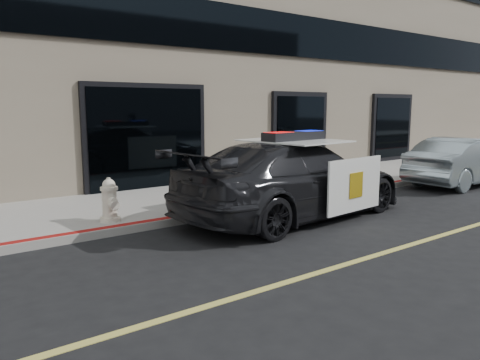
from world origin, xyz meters
TOP-DOWN VIEW (x-y plane):
  - ground at (0.00, 0.00)m, footprint 120.00×120.00m
  - sidewalk_n at (0.00, 5.25)m, footprint 60.00×3.50m
  - police_car at (0.18, 2.64)m, footprint 3.15×5.82m
  - silver_sedan at (6.92, 2.56)m, footprint 1.48×4.23m
  - fire_hydrant at (-3.23, 3.97)m, footprint 0.37×0.52m

SIDE VIEW (x-z plane):
  - ground at x=0.00m, z-range 0.00..0.00m
  - sidewalk_n at x=0.00m, z-range 0.00..0.15m
  - fire_hydrant at x=-3.23m, z-range 0.12..0.95m
  - silver_sedan at x=6.92m, z-range 0.00..1.39m
  - police_car at x=0.18m, z-range -0.09..1.69m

